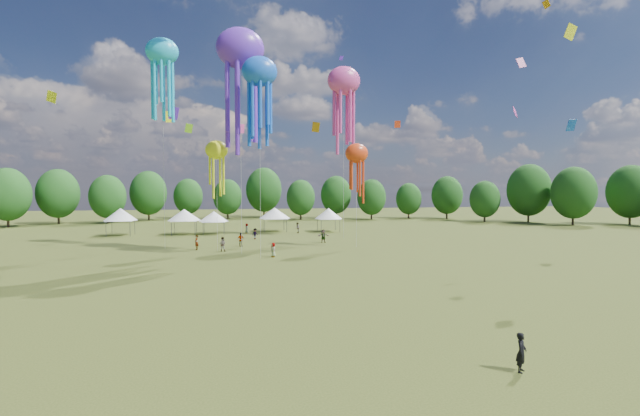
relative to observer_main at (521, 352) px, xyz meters
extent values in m
plane|color=#384416|center=(-7.23, 2.51, -0.80)|extent=(300.00, 300.00, 0.00)
imported|color=black|center=(0.00, 0.00, 0.00)|extent=(0.69, 0.68, 1.61)
imported|color=gray|center=(-12.42, 37.71, 0.06)|extent=(0.96, 0.81, 1.73)
imported|color=gray|center=(-8.66, 59.17, 0.02)|extent=(0.59, 0.85, 1.66)
imported|color=gray|center=(-0.19, 57.41, 0.10)|extent=(0.80, 0.97, 1.81)
imported|color=gray|center=(-7.79, 49.80, 0.01)|extent=(1.20, 1.11, 1.62)
imported|color=gray|center=(-10.13, 41.86, 0.08)|extent=(1.13, 0.81, 1.77)
imported|color=gray|center=(1.35, 43.66, 0.12)|extent=(1.73, 0.61, 1.84)
imported|color=gray|center=(-15.56, 39.70, 0.13)|extent=(0.51, 0.72, 1.87)
imported|color=gray|center=(-6.85, 32.09, -0.02)|extent=(0.72, 0.89, 1.57)
cylinder|color=#47474C|center=(-30.60, 57.90, 0.37)|extent=(0.08, 0.08, 2.35)
cylinder|color=#47474C|center=(-30.60, 61.44, 0.37)|extent=(0.08, 0.08, 2.35)
cylinder|color=#47474C|center=(-27.05, 57.90, 0.37)|extent=(0.08, 0.08, 2.35)
cylinder|color=#47474C|center=(-27.05, 61.44, 0.37)|extent=(0.08, 0.08, 2.35)
cube|color=white|center=(-28.83, 59.67, 1.59)|extent=(3.95, 3.95, 0.10)
cone|color=white|center=(-28.83, 59.67, 2.65)|extent=(5.13, 5.13, 2.01)
cylinder|color=#47474C|center=(-20.74, 57.56, 0.31)|extent=(0.08, 0.08, 2.22)
cylinder|color=#47474C|center=(-20.74, 61.23, 0.31)|extent=(0.08, 0.08, 2.22)
cylinder|color=#47474C|center=(-17.07, 57.56, 0.31)|extent=(0.08, 0.08, 2.22)
cylinder|color=#47474C|center=(-17.07, 61.23, 0.31)|extent=(0.08, 0.08, 2.22)
cube|color=white|center=(-18.90, 59.39, 1.47)|extent=(4.07, 4.07, 0.10)
cone|color=white|center=(-18.90, 59.39, 2.47)|extent=(5.29, 5.29, 1.90)
cylinder|color=#47474C|center=(-15.79, 57.59, 0.19)|extent=(0.08, 0.08, 2.00)
cylinder|color=#47474C|center=(-15.79, 60.93, 0.19)|extent=(0.08, 0.08, 2.00)
cylinder|color=#47474C|center=(-12.44, 57.59, 0.19)|extent=(0.08, 0.08, 2.00)
cylinder|color=#47474C|center=(-12.44, 60.93, 0.19)|extent=(0.08, 0.08, 2.00)
cube|color=white|center=(-14.12, 59.26, 1.24)|extent=(3.75, 3.75, 0.10)
cone|color=white|center=(-14.12, 59.26, 2.15)|extent=(4.87, 4.87, 1.71)
cylinder|color=#47474C|center=(-5.57, 59.41, 0.32)|extent=(0.08, 0.08, 2.24)
cylinder|color=#47474C|center=(-5.57, 63.23, 0.32)|extent=(0.08, 0.08, 2.24)
cylinder|color=#47474C|center=(-1.74, 59.41, 0.32)|extent=(0.08, 0.08, 2.24)
cylinder|color=#47474C|center=(-1.74, 63.23, 0.32)|extent=(0.08, 0.08, 2.24)
cube|color=white|center=(-3.66, 61.32, 1.49)|extent=(4.22, 4.22, 0.10)
cone|color=white|center=(-3.66, 61.32, 2.50)|extent=(5.49, 5.49, 1.92)
cylinder|color=#47474C|center=(4.05, 57.64, 0.29)|extent=(0.08, 0.08, 2.18)
cylinder|color=#47474C|center=(4.05, 60.99, 0.29)|extent=(0.08, 0.08, 2.18)
cylinder|color=#47474C|center=(7.40, 57.64, 0.29)|extent=(0.08, 0.08, 2.18)
cylinder|color=#47474C|center=(7.40, 60.99, 0.29)|extent=(0.08, 0.08, 2.18)
cube|color=white|center=(5.72, 59.31, 1.43)|extent=(3.75, 3.75, 0.10)
cone|color=white|center=(5.72, 59.31, 2.41)|extent=(4.87, 4.87, 1.87)
ellipsoid|color=blue|center=(-8.26, 31.76, 19.28)|extent=(3.80, 2.66, 3.23)
cylinder|color=beige|center=(-8.26, 31.76, 9.24)|extent=(0.03, 0.03, 20.08)
ellipsoid|color=#682DCB|center=(-10.20, 35.06, 22.63)|extent=(5.44, 3.81, 4.62)
cylinder|color=beige|center=(-10.20, 35.06, 10.91)|extent=(0.03, 0.03, 23.44)
ellipsoid|color=red|center=(4.41, 37.79, 11.27)|extent=(2.99, 2.09, 2.54)
cylinder|color=beige|center=(4.41, 37.79, 5.23)|extent=(0.03, 0.03, 12.08)
ellipsoid|color=#1BBBEB|center=(-19.55, 41.80, 23.76)|extent=(3.98, 2.78, 3.38)
cylinder|color=beige|center=(-19.55, 41.80, 11.48)|extent=(0.03, 0.03, 24.56)
ellipsoid|color=#F9FF1A|center=(-13.00, 37.95, 11.38)|extent=(2.66, 1.86, 2.26)
cylinder|color=beige|center=(-13.00, 37.95, 5.29)|extent=(0.03, 0.03, 12.18)
ellipsoid|color=#DB4097|center=(5.69, 48.89, 23.23)|extent=(5.08, 3.56, 4.32)
cylinder|color=beige|center=(5.69, 48.89, 11.21)|extent=(0.03, 0.03, 24.03)
cube|color=#DB4097|center=(-8.96, 70.91, 18.57)|extent=(1.01, 1.43, 1.90)
cube|color=#682DCB|center=(10.43, 68.45, 32.71)|extent=(0.92, 0.53, 1.04)
cube|color=orange|center=(1.60, 50.23, 16.27)|extent=(1.18, 0.85, 1.67)
cube|color=#F9FF1A|center=(19.84, 19.99, 21.39)|extent=(1.39, 0.32, 1.58)
cube|color=#DB4097|center=(22.00, 29.82, 21.47)|extent=(1.23, 0.44, 1.39)
cube|color=#F9FF1A|center=(-21.96, 67.28, 19.84)|extent=(1.37, 1.32, 2.13)
cube|color=#DB4097|center=(34.23, 47.46, 19.31)|extent=(1.15, 1.54, 2.01)
cube|color=red|center=(21.60, 66.53, 19.74)|extent=(1.28, 0.88, 1.50)
cube|color=orange|center=(25.73, 30.46, 28.80)|extent=(0.71, 0.73, 1.06)
cube|color=#F9FF1A|center=(-37.70, 57.45, 20.66)|extent=(1.80, 0.82, 1.92)
cube|color=#8DE425|center=(-16.79, 45.41, 14.88)|extent=(1.15, 0.66, 1.25)
cube|color=blue|center=(30.58, 31.49, 14.72)|extent=(1.27, 0.70, 1.46)
cube|color=#682DCB|center=(-20.58, 61.59, 19.54)|extent=(1.91, 0.74, 2.32)
cylinder|color=#38281C|center=(-54.40, 80.70, 0.88)|extent=(0.44, 0.44, 3.36)
ellipsoid|color=#1C4A18|center=(-54.40, 80.70, 5.71)|extent=(8.40, 8.40, 10.51)
cylinder|color=#38281C|center=(-47.91, 88.01, 0.90)|extent=(0.44, 0.44, 3.41)
ellipsoid|color=#1C4A18|center=(-47.91, 88.01, 5.80)|extent=(8.53, 8.53, 10.66)
cylinder|color=#38281C|center=(-37.83, 87.53, 0.73)|extent=(0.44, 0.44, 3.07)
ellipsoid|color=#1C4A18|center=(-37.83, 87.53, 5.14)|extent=(7.66, 7.66, 9.58)
cylinder|color=#38281C|center=(-30.74, 95.85, 0.91)|extent=(0.44, 0.44, 3.43)
ellipsoid|color=#1C4A18|center=(-30.74, 95.85, 5.85)|extent=(8.58, 8.58, 10.73)
cylinder|color=#38281C|center=(-21.99, 101.47, 0.67)|extent=(0.44, 0.44, 2.95)
ellipsoid|color=#1C4A18|center=(-21.99, 101.47, 4.90)|extent=(7.37, 7.37, 9.21)
cylinder|color=#38281C|center=(-11.93, 97.57, 0.64)|extent=(0.44, 0.44, 2.89)
ellipsoid|color=#1C4A18|center=(-11.93, 97.57, 4.80)|extent=(7.23, 7.23, 9.04)
cylinder|color=#38281C|center=(-2.32, 102.00, 1.11)|extent=(0.44, 0.44, 3.84)
ellipsoid|color=#1C4A18|center=(-2.32, 102.00, 6.63)|extent=(9.60, 9.60, 11.99)
cylinder|color=#38281C|center=(5.96, 90.95, 0.62)|extent=(0.44, 0.44, 2.84)
ellipsoid|color=#1C4A18|center=(5.96, 90.95, 4.70)|extent=(7.11, 7.11, 8.89)
cylinder|color=#38281C|center=(15.70, 93.55, 0.78)|extent=(0.44, 0.44, 3.16)
ellipsoid|color=#1C4A18|center=(15.70, 93.55, 5.32)|extent=(7.91, 7.91, 9.88)
cylinder|color=#38281C|center=(23.46, 87.80, 0.64)|extent=(0.44, 0.44, 2.88)
ellipsoid|color=#1C4A18|center=(23.46, 87.80, 4.78)|extent=(7.21, 7.21, 9.01)
cylinder|color=#38281C|center=(34.28, 89.75, 0.51)|extent=(0.44, 0.44, 2.63)
ellipsoid|color=#1C4A18|center=(34.28, 89.75, 4.29)|extent=(6.57, 6.57, 8.22)
cylinder|color=#38281C|center=(43.28, 86.24, 0.76)|extent=(0.44, 0.44, 3.13)
ellipsoid|color=#1C4A18|center=(43.28, 86.24, 5.25)|extent=(7.81, 7.81, 9.77)
cylinder|color=#38281C|center=(46.41, 74.32, 0.55)|extent=(0.44, 0.44, 2.72)
ellipsoid|color=#1C4A18|center=(46.41, 74.32, 4.46)|extent=(6.80, 6.80, 8.50)
cylinder|color=#38281C|center=(55.73, 71.43, 1.10)|extent=(0.44, 0.44, 3.81)
ellipsoid|color=#1C4A18|center=(55.73, 71.43, 6.58)|extent=(9.52, 9.52, 11.90)
cylinder|color=#38281C|center=(59.34, 62.31, 0.95)|extent=(0.44, 0.44, 3.51)
ellipsoid|color=#1C4A18|center=(59.34, 62.31, 6.00)|extent=(8.78, 8.78, 10.97)
cylinder|color=#38281C|center=(72.16, 60.78, 1.01)|extent=(0.44, 0.44, 3.64)
ellipsoid|color=#1C4A18|center=(72.16, 60.78, 6.24)|extent=(9.10, 9.10, 11.37)
camera|label=1|loc=(-11.59, -15.15, 6.61)|focal=24.17mm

